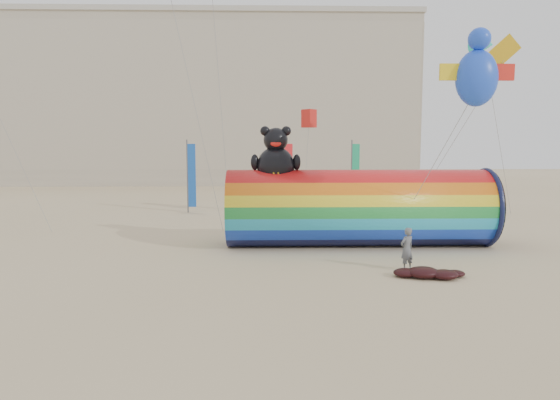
{
  "coord_description": "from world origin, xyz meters",
  "views": [
    {
      "loc": [
        -0.03,
        -20.28,
        4.79
      ],
      "look_at": [
        0.5,
        1.5,
        2.4
      ],
      "focal_mm": 32.0,
      "sensor_mm": 36.0,
      "label": 1
    }
  ],
  "objects_px": {
    "windsock_assembly": "(358,206)",
    "kite_handler": "(407,249)",
    "hotel_building": "(176,103)",
    "fabric_bundle": "(428,273)"
  },
  "relations": [
    {
      "from": "windsock_assembly",
      "to": "hotel_building",
      "type": "bearing_deg",
      "value": 110.88
    },
    {
      "from": "fabric_bundle",
      "to": "kite_handler",
      "type": "bearing_deg",
      "value": 116.63
    },
    {
      "from": "windsock_assembly",
      "to": "kite_handler",
      "type": "bearing_deg",
      "value": -78.41
    },
    {
      "from": "fabric_bundle",
      "to": "hotel_building",
      "type": "bearing_deg",
      "value": 110.11
    },
    {
      "from": "windsock_assembly",
      "to": "kite_handler",
      "type": "xyz_separation_m",
      "value": [
        1.01,
        -4.92,
        -1.08
      ]
    },
    {
      "from": "hotel_building",
      "to": "kite_handler",
      "type": "xyz_separation_m",
      "value": [
        17.29,
        -47.59,
        -9.47
      ]
    },
    {
      "from": "windsock_assembly",
      "to": "kite_handler",
      "type": "height_order",
      "value": "windsock_assembly"
    },
    {
      "from": "windsock_assembly",
      "to": "fabric_bundle",
      "type": "distance_m",
      "value": 6.39
    },
    {
      "from": "hotel_building",
      "to": "kite_handler",
      "type": "distance_m",
      "value": 51.51
    },
    {
      "from": "kite_handler",
      "to": "hotel_building",
      "type": "bearing_deg",
      "value": -100.7
    }
  ]
}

